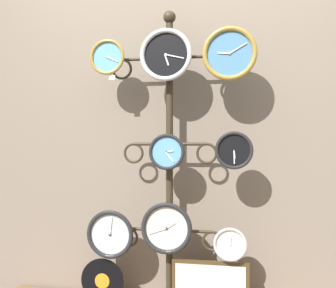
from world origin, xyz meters
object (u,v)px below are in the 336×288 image
object	(u,v)px
clock_top_left	(108,57)
clock_bottom_center	(166,228)
clock_bottom_right	(230,244)
picture_frame	(210,287)
clock_middle_center	(166,152)
clock_top_right	(230,54)
clock_middle_right	(234,150)
vinyl_record	(102,281)
display_stand	(170,207)
clock_bottom_left	(110,234)
clock_top_center	(166,55)

from	to	relation	value
clock_top_left	clock_bottom_center	bearing A→B (deg)	-2.57
clock_bottom_right	picture_frame	bearing A→B (deg)	161.77
clock_top_left	clock_middle_center	bearing A→B (deg)	-1.87
clock_top_right	clock_middle_right	xyz separation A→B (m)	(0.03, -0.02, -0.56)
clock_top_right	clock_bottom_right	distance (m)	1.10
vinyl_record	picture_frame	distance (m)	0.67
display_stand	clock_bottom_left	bearing A→B (deg)	-165.84
vinyl_record	picture_frame	world-z (taller)	picture_frame
display_stand	picture_frame	xyz separation A→B (m)	(0.26, -0.07, -0.45)
clock_middle_center	clock_bottom_left	xyz separation A→B (m)	(-0.35, -0.00, -0.51)
clock_top_center	picture_frame	world-z (taller)	clock_top_center
vinyl_record	picture_frame	xyz separation A→B (m)	(0.67, -0.00, 0.01)
clock_bottom_left	clock_bottom_right	world-z (taller)	clock_bottom_left
display_stand	picture_frame	world-z (taller)	display_stand
clock_bottom_center	clock_middle_center	bearing A→B (deg)	124.33
clock_top_center	vinyl_record	size ratio (longest dim) A/B	1.14
display_stand	clock_top_right	size ratio (longest dim) A/B	5.95
clock_middle_center	clock_middle_right	distance (m)	0.40
clock_bottom_center	clock_top_left	bearing A→B (deg)	177.43
clock_bottom_center	clock_bottom_right	size ratio (longest dim) A/B	1.60
clock_middle_center	clock_middle_right	bearing A→B (deg)	-3.15
clock_top_left	picture_frame	distance (m)	1.52
clock_top_right	clock_middle_right	bearing A→B (deg)	-31.43
vinyl_record	picture_frame	size ratio (longest dim) A/B	0.61
clock_middle_right	clock_bottom_center	world-z (taller)	clock_middle_right
clock_top_right	clock_bottom_center	size ratio (longest dim) A/B	1.02
clock_top_left	display_stand	bearing A→B (deg)	11.54
clock_middle_center	vinyl_record	distance (m)	0.91
clock_middle_right	vinyl_record	bearing A→B (deg)	176.63
clock_middle_right	picture_frame	world-z (taller)	clock_middle_right
clock_top_right	clock_bottom_center	xyz separation A→B (m)	(-0.38, 0.00, -1.03)
clock_bottom_center	picture_frame	xyz separation A→B (m)	(0.26, 0.03, -0.34)
clock_middle_center	clock_bottom_center	world-z (taller)	clock_middle_center
clock_middle_right	clock_top_center	bearing A→B (deg)	176.18
display_stand	picture_frame	size ratio (longest dim) A/B	4.12
clock_middle_center	clock_bottom_left	size ratio (longest dim) A/B	0.73
clock_top_left	picture_frame	bearing A→B (deg)	0.81
clock_middle_right	clock_bottom_center	size ratio (longest dim) A/B	0.70
picture_frame	clock_top_center	bearing A→B (deg)	-176.46
clock_top_center	clock_bottom_center	size ratio (longest dim) A/B	1.03
clock_bottom_center	picture_frame	bearing A→B (deg)	5.69
clock_middle_right	clock_top_left	bearing A→B (deg)	177.47
clock_top_left	vinyl_record	world-z (taller)	clock_top_left
clock_top_center	vinyl_record	distance (m)	1.45
display_stand	clock_middle_center	xyz separation A→B (m)	(-0.00, -0.09, 0.34)
clock_bottom_center	clock_middle_right	bearing A→B (deg)	-2.50
clock_top_center	clock_middle_right	xyz separation A→B (m)	(0.41, -0.03, -0.57)
display_stand	clock_top_right	world-z (taller)	display_stand
clock_bottom_left	vinyl_record	size ratio (longest dim) A/B	1.07
clock_top_center	picture_frame	xyz separation A→B (m)	(0.26, 0.02, -1.38)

